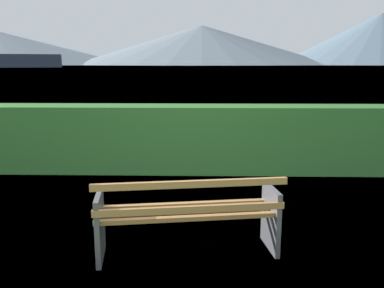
% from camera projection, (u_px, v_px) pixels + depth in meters
% --- Properties ---
extents(ground_plane, '(1400.00, 1400.00, 0.00)m').
position_uv_depth(ground_plane, '(187.00, 252.00, 4.16)').
color(ground_plane, '#4C6B33').
extents(water_surface, '(620.00, 620.00, 0.00)m').
position_uv_depth(water_surface, '(202.00, 66.00, 307.13)').
color(water_surface, '#7A99A8').
rests_on(water_surface, ground_plane).
extents(park_bench, '(1.91, 0.84, 0.87)m').
position_uv_depth(park_bench, '(188.00, 215.00, 4.01)').
color(park_bench, '#A0703F').
rests_on(park_bench, ground_plane).
extents(hedge_row, '(10.69, 0.75, 1.20)m').
position_uv_depth(hedge_row, '(194.00, 138.00, 7.21)').
color(hedge_row, '#387A33').
rests_on(hedge_row, ground_plane).
extents(distant_hills, '(874.23, 394.32, 68.38)m').
position_uv_depth(distant_hills, '(165.00, 45.00, 557.33)').
color(distant_hills, gray).
rests_on(distant_hills, ground_plane).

